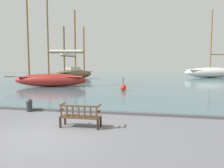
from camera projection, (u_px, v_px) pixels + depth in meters
The scene contains 9 objects.
ground_plane at pixel (43, 137), 6.81m from camera, with size 160.00×160.00×0.00m, color slate.
harbor_water at pixel (137, 76), 49.82m from camera, with size 100.00×80.00×0.08m, color #476670.
quay_edge_kerb at pixel (82, 111), 10.57m from camera, with size 40.00×0.30×0.12m, color #4C4C50.
park_bench at pixel (80, 116), 7.90m from camera, with size 1.60×0.54×0.92m.
sailboat_nearest_port at pixel (74, 73), 37.56m from camera, with size 5.69×11.69×12.87m.
sailboat_far_port at pixel (51, 78), 23.52m from camera, with size 9.68×3.65×12.23m.
sailboat_outer_port at pixel (211, 72), 43.75m from camera, with size 12.31×6.25×14.54m.
mooring_bollard at pixel (29, 105), 10.74m from camera, with size 0.34×0.34×0.67m.
channel_buoy at pixel (123, 87), 19.61m from camera, with size 0.62×0.62×1.32m.
Camera 1 is at (3.60, -6.05, 2.39)m, focal length 32.00 mm.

